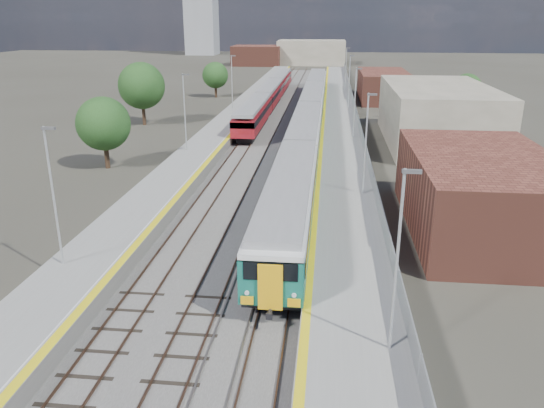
# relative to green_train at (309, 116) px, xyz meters

# --- Properties ---
(ground) EXTENTS (320.00, 320.00, 0.00)m
(ground) POSITION_rel_green_train_xyz_m (-1.50, 2.73, -2.39)
(ground) COLOR #47443A
(ground) RESTS_ON ground
(ballast_bed) EXTENTS (10.50, 155.00, 0.06)m
(ballast_bed) POSITION_rel_green_train_xyz_m (-3.75, 5.23, -2.36)
(ballast_bed) COLOR #565451
(ballast_bed) RESTS_ON ground
(tracks) EXTENTS (8.96, 160.00, 0.17)m
(tracks) POSITION_rel_green_train_xyz_m (-3.15, 6.90, -2.28)
(tracks) COLOR #4C3323
(tracks) RESTS_ON ground
(platform_right) EXTENTS (4.70, 155.00, 8.52)m
(platform_right) POSITION_rel_green_train_xyz_m (3.78, 5.22, -1.85)
(platform_right) COLOR slate
(platform_right) RESTS_ON ground
(platform_left) EXTENTS (4.30, 155.00, 8.52)m
(platform_left) POSITION_rel_green_train_xyz_m (-10.55, 5.22, -1.87)
(platform_left) COLOR slate
(platform_left) RESTS_ON ground
(buildings) EXTENTS (72.00, 185.50, 40.00)m
(buildings) POSITION_rel_green_train_xyz_m (-19.62, 91.32, 8.31)
(buildings) COLOR brown
(buildings) RESTS_ON ground
(green_train) EXTENTS (3.08, 85.68, 3.39)m
(green_train) POSITION_rel_green_train_xyz_m (0.00, 0.00, 0.00)
(green_train) COLOR black
(green_train) RESTS_ON ground
(red_train) EXTENTS (2.75, 55.83, 3.47)m
(red_train) POSITION_rel_green_train_xyz_m (-7.00, 20.43, -0.34)
(red_train) COLOR black
(red_train) RESTS_ON ground
(tree_a) EXTENTS (4.98, 4.98, 6.76)m
(tree_a) POSITION_rel_green_train_xyz_m (-18.46, -17.01, 1.86)
(tree_a) COLOR #382619
(tree_a) RESTS_ON ground
(tree_b) EXTENTS (6.03, 6.03, 8.17)m
(tree_b) POSITION_rel_green_train_xyz_m (-22.10, 4.13, 2.75)
(tree_b) COLOR #382619
(tree_b) RESTS_ON ground
(tree_c) EXTENTS (4.56, 4.56, 6.18)m
(tree_c) POSITION_rel_green_train_xyz_m (-17.88, 30.33, 1.50)
(tree_c) COLOR #382619
(tree_c) RESTS_ON ground
(tree_d) EXTENTS (4.38, 4.38, 5.94)m
(tree_d) POSITION_rel_green_train_xyz_m (22.13, 16.84, 1.35)
(tree_d) COLOR #382619
(tree_d) RESTS_ON ground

